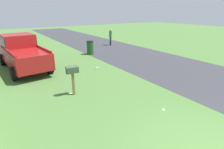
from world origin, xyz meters
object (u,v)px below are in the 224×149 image
object	(u,v)px
trash_bin	(90,48)
pedestrian	(110,36)
pickup_truck	(22,51)
mailbox	(72,72)

from	to	relation	value
trash_bin	pedestrian	world-z (taller)	pedestrian
pickup_truck	pedestrian	xyz separation A→B (m)	(3.75, -8.96, -0.12)
mailbox	pickup_truck	distance (m)	5.48
pickup_truck	trash_bin	size ratio (longest dim) A/B	4.93
pickup_truck	pedestrian	distance (m)	9.71
mailbox	trash_bin	xyz separation A→B (m)	(6.50, -4.08, -0.49)
pickup_truck	trash_bin	bearing A→B (deg)	-82.80
pickup_truck	pedestrian	size ratio (longest dim) A/B	3.29
mailbox	pickup_truck	world-z (taller)	pickup_truck
pickup_truck	pedestrian	bearing A→B (deg)	-72.46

